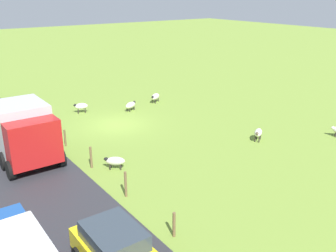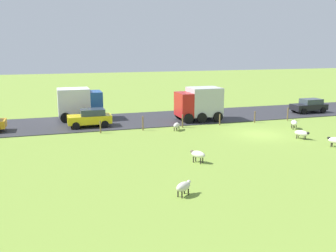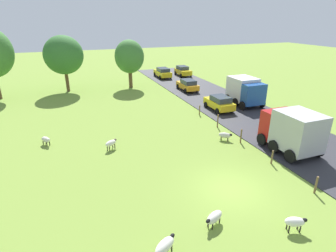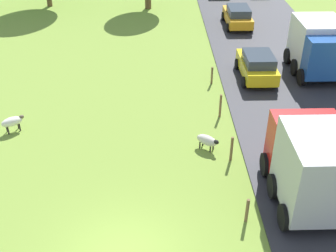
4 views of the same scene
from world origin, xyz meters
name	(u,v)px [view 1 (image 1 of 4)]	position (x,y,z in m)	size (l,w,h in m)	color
ground_plane	(117,125)	(0.00, 0.00, 0.00)	(160.00, 160.00, 0.00)	olive
sheep_0	(155,97)	(-5.37, -3.13, 0.50)	(1.28, 1.07, 0.75)	silver
sheep_1	(131,105)	(-2.49, -2.31, 0.46)	(1.25, 0.92, 0.70)	silver
sheep_2	(115,161)	(3.43, 6.13, 0.46)	(1.08, 0.99, 0.69)	beige
sheep_4	(81,106)	(0.91, -4.05, 0.55)	(1.11, 0.78, 0.78)	white
sheep_5	(258,133)	(-5.76, 7.85, 0.54)	(1.10, 0.92, 0.77)	silver
fence_post_0	(28,107)	(4.38, -5.80, 0.64)	(0.12, 0.12, 1.29)	brown
fence_post_1	(45,121)	(4.38, -2.12, 0.56)	(0.12, 0.12, 1.11)	brown
fence_post_2	(65,138)	(4.38, 1.57, 0.52)	(0.12, 0.12, 1.04)	brown
fence_post_3	(91,157)	(4.38, 5.25, 0.60)	(0.12, 0.12, 1.20)	brown
fence_post_4	(126,184)	(4.38, 8.94, 0.63)	(0.12, 0.12, 1.25)	brown
fence_post_5	(174,225)	(4.38, 12.62, 0.53)	(0.12, 0.12, 1.05)	brown
truck_0	(24,132)	(6.94, 2.62, 1.78)	(2.88, 4.24, 3.22)	#B21919
car_2	(118,252)	(7.09, 13.18, 0.89)	(2.04, 3.88, 1.61)	yellow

